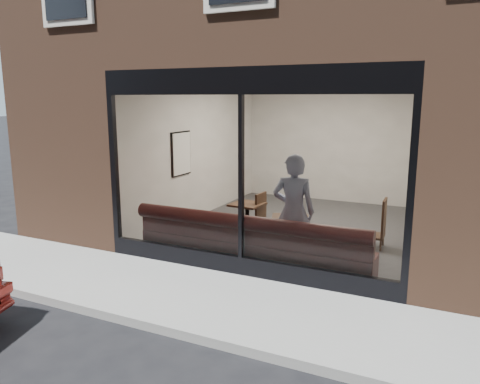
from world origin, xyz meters
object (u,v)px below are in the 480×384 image
at_px(banquette, 252,254).
at_px(cafe_table_left, 247,204).
at_px(cafe_table_right, 290,219).
at_px(cafe_chair_right, 372,236).
at_px(cafe_chair_left, 252,227).
at_px(person, 293,212).

relative_size(banquette, cafe_table_left, 6.89).
relative_size(cafe_table_right, cafe_chair_right, 1.45).
relative_size(cafe_table_left, cafe_table_right, 0.93).
bearing_deg(banquette, cafe_chair_left, 113.79).
bearing_deg(cafe_chair_left, cafe_table_left, 88.31).
height_order(cafe_table_right, cafe_chair_right, cafe_table_right).
relative_size(person, cafe_chair_right, 4.39).
relative_size(person, cafe_table_left, 3.25).
relative_size(cafe_table_left, cafe_chair_left, 1.44).
bearing_deg(cafe_chair_left, banquette, 118.82).
height_order(banquette, cafe_table_right, cafe_table_right).
xyz_separation_m(cafe_table_right, cafe_chair_right, (1.15, 1.31, -0.50)).
bearing_deg(banquette, cafe_table_right, 49.65).
bearing_deg(cafe_table_right, person, -61.22).
distance_m(cafe_table_left, cafe_table_right, 1.31).
bearing_deg(cafe_chair_left, cafe_chair_right, -163.80).
distance_m(person, cafe_table_left, 1.59).
bearing_deg(cafe_table_left, banquette, -62.26).
distance_m(banquette, cafe_chair_right, 2.47).
xyz_separation_m(person, cafe_table_right, (-0.15, 0.27, -0.20)).
xyz_separation_m(banquette, cafe_chair_right, (1.62, 1.86, 0.01)).
height_order(cafe_table_right, cafe_chair_left, cafe_table_right).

